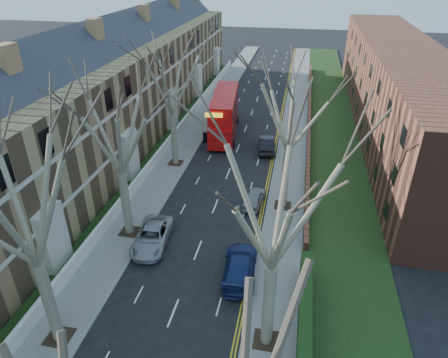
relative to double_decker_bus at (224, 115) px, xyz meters
The scene contains 16 objects.
pavement_left 4.82m from the double_decker_bus, 150.99° to the left, with size 3.00×102.00×0.12m, color slate.
pavement_right 8.87m from the double_decker_bus, 13.84° to the left, with size 3.00×102.00×0.12m, color slate.
terrace_left 13.19m from the double_decker_bus, 152.30° to the right, with size 9.70×78.00×13.60m.
flats_right 20.84m from the double_decker_bus, 17.01° to the left, with size 13.97×54.00×10.00m.
front_wall_left 8.19m from the double_decker_bus, 131.91° to the right, with size 0.30×78.00×1.00m.
grass_verge_right 13.16m from the double_decker_bus, ahead, with size 6.00×102.00×0.06m.
tree_left_mid 31.95m from the double_decker_bus, 96.25° to the right, with size 10.50×10.50×14.71m.
tree_left_far 22.31m from the double_decker_bus, 99.20° to the right, with size 10.15×10.15×14.22m.
tree_left_dist 11.96m from the double_decker_bus, 110.75° to the right, with size 10.50×10.50×14.71m.
tree_right_mid 30.88m from the double_decker_bus, 74.54° to the right, with size 10.50×10.50×14.71m.
tree_right_far 18.30m from the double_decker_bus, 61.83° to the right, with size 10.15×10.15×14.22m.
double_decker_bus is the anchor object (origin of this frame).
car_left_far 22.04m from the double_decker_bus, 92.99° to the right, with size 2.36×5.12×1.42m, color #9C9BA0.
car_right_near 24.65m from the double_decker_bus, 76.53° to the right, with size 2.13×5.23×1.52m, color navy.
car_right_mid 16.12m from the double_decker_bus, 69.75° to the right, with size 1.52×3.79×1.29m, color gray.
car_right_far 6.91m from the double_decker_bus, 35.31° to the right, with size 1.65×4.73×1.56m, color black.
Camera 1 is at (6.29, -7.13, 18.79)m, focal length 32.00 mm.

